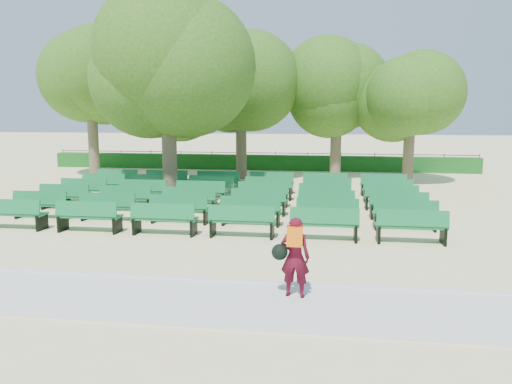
# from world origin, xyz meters

# --- Properties ---
(ground) EXTENTS (120.00, 120.00, 0.00)m
(ground) POSITION_xyz_m (0.00, 0.00, 0.00)
(ground) COLOR beige
(paving) EXTENTS (30.00, 2.20, 0.06)m
(paving) POSITION_xyz_m (0.00, -7.40, 0.03)
(paving) COLOR silver
(paving) RESTS_ON ground
(curb) EXTENTS (30.00, 0.12, 0.10)m
(curb) POSITION_xyz_m (0.00, -6.25, 0.05)
(curb) COLOR silver
(curb) RESTS_ON ground
(hedge) EXTENTS (26.00, 0.70, 0.90)m
(hedge) POSITION_xyz_m (0.00, 14.00, 0.45)
(hedge) COLOR #175A1B
(hedge) RESTS_ON ground
(fence) EXTENTS (26.00, 0.10, 1.02)m
(fence) POSITION_xyz_m (0.00, 14.40, 0.00)
(fence) COLOR black
(fence) RESTS_ON ground
(tree_line) EXTENTS (21.80, 6.80, 7.04)m
(tree_line) POSITION_xyz_m (0.00, 10.00, 0.00)
(tree_line) COLOR #36631A
(tree_line) RESTS_ON ground
(bench_array) EXTENTS (1.95, 0.75, 1.20)m
(bench_array) POSITION_xyz_m (0.60, 1.54, 0.10)
(bench_array) COLOR #136D36
(bench_array) RESTS_ON ground
(tree_among) EXTENTS (5.60, 5.60, 7.57)m
(tree_among) POSITION_xyz_m (-2.17, 3.28, 5.02)
(tree_among) COLOR brown
(tree_among) RESTS_ON ground
(person) EXTENTS (0.75, 0.47, 1.56)m
(person) POSITION_xyz_m (3.54, -6.96, 0.87)
(person) COLOR #4A0A18
(person) RESTS_ON ground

